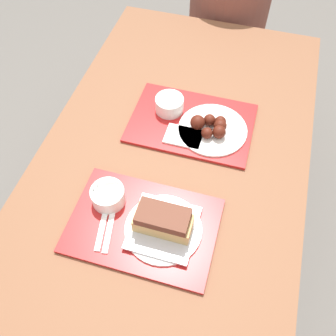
{
  "coord_description": "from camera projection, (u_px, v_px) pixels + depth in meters",
  "views": [
    {
      "loc": [
        0.19,
        -0.66,
        1.73
      ],
      "look_at": [
        0.01,
        -0.02,
        0.78
      ],
      "focal_mm": 40.0,
      "sensor_mm": 36.0,
      "label": 1
    }
  ],
  "objects": [
    {
      "name": "plastic_knife_near",
      "position": [
        110.0,
        225.0,
        1.07
      ],
      "size": [
        0.05,
        0.17,
        0.0
      ],
      "color": "white",
      "rests_on": "tray_near"
    },
    {
      "name": "bowl_coleslaw_near",
      "position": [
        108.0,
        195.0,
        1.1
      ],
      "size": [
        0.1,
        0.1,
        0.05
      ],
      "color": "white",
      "rests_on": "tray_near"
    },
    {
      "name": "person_seated_across",
      "position": [
        230.0,
        3.0,
        1.82
      ],
      "size": [
        0.39,
        0.39,
        0.64
      ],
      "color": "brown",
      "rests_on": "picnic_bench_far"
    },
    {
      "name": "tray_near",
      "position": [
        143.0,
        225.0,
        1.08
      ],
      "size": [
        0.42,
        0.29,
        0.01
      ],
      "color": "red",
      "rests_on": "picnic_table"
    },
    {
      "name": "bowl_coleslaw_far",
      "position": [
        169.0,
        104.0,
        1.32
      ],
      "size": [
        0.1,
        0.1,
        0.05
      ],
      "color": "white",
      "rests_on": "tray_far"
    },
    {
      "name": "wings_plate_far",
      "position": [
        212.0,
        127.0,
        1.27
      ],
      "size": [
        0.24,
        0.24,
        0.06
      ],
      "color": "white",
      "rests_on": "tray_far"
    },
    {
      "name": "ground_plane",
      "position": [
        168.0,
        257.0,
        1.81
      ],
      "size": [
        12.0,
        12.0,
        0.0
      ],
      "primitive_type": "plane",
      "color": "#605B56"
    },
    {
      "name": "picnic_bench_far",
      "position": [
        220.0,
        58.0,
        2.09
      ],
      "size": [
        0.83,
        0.28,
        0.45
      ],
      "color": "brown",
      "rests_on": "ground_plane"
    },
    {
      "name": "brisket_sandwich_plate",
      "position": [
        163.0,
        224.0,
        1.04
      ],
      "size": [
        0.22,
        0.22,
        0.09
      ],
      "color": "white",
      "rests_on": "tray_near"
    },
    {
      "name": "plastic_fork_near",
      "position": [
        103.0,
        223.0,
        1.08
      ],
      "size": [
        0.05,
        0.17,
        0.0
      ],
      "color": "white",
      "rests_on": "tray_near"
    },
    {
      "name": "napkin_far",
      "position": [
        183.0,
        137.0,
        1.26
      ],
      "size": [
        0.12,
        0.09,
        0.01
      ],
      "color": "white",
      "rests_on": "tray_far"
    },
    {
      "name": "tray_far",
      "position": [
        192.0,
        123.0,
        1.31
      ],
      "size": [
        0.42,
        0.29,
        0.01
      ],
      "color": "red",
      "rests_on": "picnic_table"
    },
    {
      "name": "condiment_packet",
      "position": [
        156.0,
        206.0,
        1.11
      ],
      "size": [
        0.04,
        0.03,
        0.01
      ],
      "color": "#A59E93",
      "rests_on": "tray_near"
    },
    {
      "name": "picnic_table",
      "position": [
        168.0,
        184.0,
        1.28
      ],
      "size": [
        0.88,
        1.68,
        0.74
      ],
      "color": "brown",
      "rests_on": "ground_plane"
    }
  ]
}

